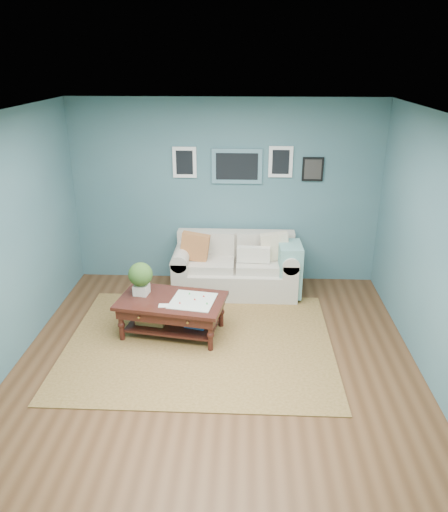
{
  "coord_description": "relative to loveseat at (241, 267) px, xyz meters",
  "views": [
    {
      "loc": [
        0.31,
        -4.61,
        3.21
      ],
      "look_at": [
        0.05,
        1.0,
        0.96
      ],
      "focal_mm": 35.0,
      "sensor_mm": 36.0,
      "label": 1
    }
  ],
  "objects": [
    {
      "name": "area_rug",
      "position": [
        -0.47,
        -1.48,
        -0.37
      ],
      "size": [
        3.16,
        2.53,
        0.01
      ],
      "primitive_type": "cube",
      "color": "brown",
      "rests_on": "ground"
    },
    {
      "name": "coffee_table",
      "position": [
        -0.89,
        -1.24,
        0.02
      ],
      "size": [
        1.38,
        0.94,
        0.89
      ],
      "rotation": [
        0.0,
        0.0,
        -0.17
      ],
      "color": "black",
      "rests_on": "ground"
    },
    {
      "name": "room_shell",
      "position": [
        -0.24,
        -1.97,
        0.98
      ],
      "size": [
        5.0,
        5.02,
        2.7
      ],
      "color": "brown",
      "rests_on": "ground"
    },
    {
      "name": "loveseat",
      "position": [
        0.0,
        0.0,
        0.0
      ],
      "size": [
        1.81,
        0.82,
        0.93
      ],
      "color": "beige",
      "rests_on": "ground"
    }
  ]
}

